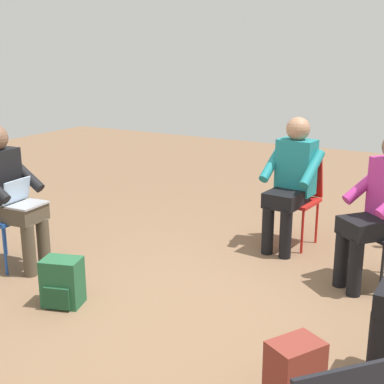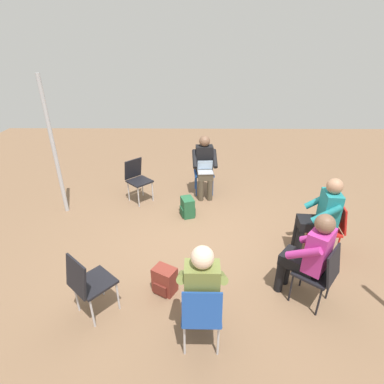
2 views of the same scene
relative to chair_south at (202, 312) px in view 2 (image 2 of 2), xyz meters
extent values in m
plane|color=brown|center=(0.06, 1.77, -0.50)|extent=(14.00, 14.00, 0.00)
cube|color=#1E4799|center=(0.00, 0.07, -0.06)|extent=(0.40, 0.40, 0.03)
cylinder|color=#B7B7BC|center=(-0.17, 0.24, -0.29)|extent=(0.02, 0.02, 0.42)
cylinder|color=#B7B7BC|center=(0.17, 0.24, -0.29)|extent=(0.02, 0.02, 0.42)
cylinder|color=#B7B7BC|center=(-0.17, -0.10, -0.29)|extent=(0.02, 0.02, 0.42)
cylinder|color=#B7B7BC|center=(0.17, -0.10, -0.29)|extent=(0.02, 0.02, 0.42)
cube|color=#1E4799|center=(0.00, -0.12, 0.15)|extent=(0.38, 0.10, 0.40)
cube|color=#1E4799|center=(0.12, 3.62, -0.06)|extent=(0.43, 0.43, 0.03)
cylinder|color=#1E4799|center=(0.30, 3.46, -0.29)|extent=(0.02, 0.02, 0.42)
cylinder|color=#1E4799|center=(-0.04, 3.44, -0.29)|extent=(0.02, 0.02, 0.42)
cylinder|color=#1E4799|center=(0.28, 3.80, -0.29)|extent=(0.02, 0.02, 0.42)
cylinder|color=#1E4799|center=(-0.06, 3.78, -0.29)|extent=(0.02, 0.02, 0.42)
cube|color=#1E4799|center=(0.11, 3.81, 0.15)|extent=(0.39, 0.12, 0.40)
cube|color=black|center=(1.35, 0.65, -0.06)|extent=(0.56, 0.56, 0.03)
cylinder|color=black|center=(1.11, 0.63, -0.29)|extent=(0.02, 0.02, 0.42)
cylinder|color=black|center=(1.33, 0.89, -0.29)|extent=(0.02, 0.02, 0.42)
cylinder|color=black|center=(1.37, 0.41, -0.29)|extent=(0.02, 0.02, 0.42)
cylinder|color=black|center=(1.59, 0.67, -0.29)|extent=(0.02, 0.02, 0.42)
cube|color=black|center=(1.49, 0.53, 0.15)|extent=(0.32, 0.35, 0.40)
cube|color=black|center=(-1.22, 0.47, -0.06)|extent=(0.56, 0.56, 0.03)
cylinder|color=#B7B7BC|center=(-1.23, 0.71, -0.29)|extent=(0.02, 0.02, 0.42)
cylinder|color=#B7B7BC|center=(-0.98, 0.48, -0.29)|extent=(0.02, 0.02, 0.42)
cylinder|color=#B7B7BC|center=(-1.46, 0.45, -0.29)|extent=(0.02, 0.02, 0.42)
cylinder|color=#B7B7BC|center=(-1.20, 0.23, -0.29)|extent=(0.02, 0.02, 0.42)
cube|color=black|center=(-1.34, 0.32, 0.15)|extent=(0.35, 0.32, 0.40)
cube|color=red|center=(1.85, 1.59, -0.06)|extent=(0.44, 0.44, 0.03)
cylinder|color=red|center=(1.66, 1.44, -0.29)|extent=(0.02, 0.02, 0.42)
cylinder|color=red|center=(1.69, 1.78, -0.29)|extent=(0.02, 0.02, 0.42)
cylinder|color=red|center=(2.00, 1.41, -0.29)|extent=(0.02, 0.02, 0.42)
cylinder|color=red|center=(2.03, 1.75, -0.29)|extent=(0.02, 0.02, 0.42)
cube|color=red|center=(2.04, 1.58, 0.15)|extent=(0.13, 0.39, 0.40)
cube|color=black|center=(-1.15, 3.21, -0.06)|extent=(0.57, 0.57, 0.03)
cylinder|color=#B7B7BC|center=(-0.91, 3.21, -0.29)|extent=(0.02, 0.02, 0.42)
cylinder|color=#B7B7BC|center=(-1.15, 2.97, -0.29)|extent=(0.02, 0.02, 0.42)
cylinder|color=#B7B7BC|center=(-1.15, 3.45, -0.29)|extent=(0.02, 0.02, 0.42)
cylinder|color=#B7B7BC|center=(-1.40, 3.21, -0.29)|extent=(0.02, 0.02, 0.42)
cube|color=black|center=(-1.29, 3.35, 0.15)|extent=(0.33, 0.33, 0.40)
cylinder|color=#4C4233|center=(0.23, 3.27, -0.27)|extent=(0.11, 0.11, 0.45)
cylinder|color=#4C4233|center=(0.05, 3.26, -0.27)|extent=(0.11, 0.11, 0.45)
cube|color=#4C4233|center=(0.13, 3.43, 0.01)|extent=(0.33, 0.44, 0.14)
cube|color=black|center=(0.12, 3.62, 0.27)|extent=(0.35, 0.24, 0.52)
sphere|color=brown|center=(0.12, 3.62, 0.63)|extent=(0.22, 0.22, 0.22)
cylinder|color=black|center=(0.33, 3.53, 0.30)|extent=(0.12, 0.40, 0.31)
cylinder|color=black|center=(-0.07, 3.51, 0.30)|extent=(0.12, 0.40, 0.31)
cube|color=#9EA0A5|center=(0.14, 3.32, 0.09)|extent=(0.31, 0.24, 0.02)
cube|color=#B2D1F2|center=(0.13, 3.43, 0.20)|extent=(0.30, 0.07, 0.20)
cylinder|color=black|center=(1.48, 1.54, -0.27)|extent=(0.11, 0.11, 0.45)
cylinder|color=black|center=(1.50, 1.72, -0.27)|extent=(0.11, 0.11, 0.45)
cube|color=black|center=(1.66, 1.61, 0.01)|extent=(0.45, 0.34, 0.14)
cube|color=teal|center=(1.85, 1.59, 0.27)|extent=(0.25, 0.36, 0.52)
sphere|color=#A87A5B|center=(1.85, 1.59, 0.63)|extent=(0.22, 0.22, 0.22)
cylinder|color=teal|center=(1.73, 1.41, 0.30)|extent=(0.40, 0.13, 0.31)
cylinder|color=teal|center=(1.77, 1.80, 0.30)|extent=(0.40, 0.13, 0.31)
cylinder|color=black|center=(1.02, 0.81, -0.27)|extent=(0.11, 0.11, 0.45)
cylinder|color=black|center=(1.13, 0.95, -0.27)|extent=(0.11, 0.11, 0.45)
cube|color=black|center=(1.20, 0.77, 0.01)|extent=(0.51, 0.50, 0.14)
cube|color=#B22D84|center=(1.35, 0.65, 0.27)|extent=(0.39, 0.40, 0.52)
sphere|color=brown|center=(1.35, 0.65, 0.63)|extent=(0.22, 0.22, 0.22)
cylinder|color=#B22D84|center=(1.14, 0.56, 0.30)|extent=(0.36, 0.32, 0.31)
cylinder|color=#B22D84|center=(1.40, 0.87, 0.30)|extent=(0.36, 0.32, 0.31)
cylinder|color=black|center=(-0.09, 0.43, -0.27)|extent=(0.11, 0.11, 0.45)
cylinder|color=black|center=(0.09, 0.43, -0.27)|extent=(0.11, 0.11, 0.45)
cube|color=black|center=(0.00, 0.26, 0.01)|extent=(0.30, 0.42, 0.14)
cube|color=olive|center=(0.00, 0.07, 0.27)|extent=(0.34, 0.22, 0.52)
sphere|color=beige|center=(0.00, 0.07, 0.63)|extent=(0.22, 0.22, 0.22)
cylinder|color=olive|center=(-0.20, 0.18, 0.30)|extent=(0.09, 0.40, 0.31)
cylinder|color=olive|center=(0.20, 0.17, 0.30)|extent=(0.09, 0.40, 0.31)
cube|color=#235B38|center=(-0.20, 2.65, -0.32)|extent=(0.28, 0.33, 0.36)
cube|color=#1C492C|center=(-0.20, 2.65, -0.40)|extent=(0.30, 0.26, 0.16)
cube|color=maroon|center=(-0.45, 0.78, -0.32)|extent=(0.34, 0.31, 0.36)
cube|color=maroon|center=(-0.45, 0.78, -0.40)|extent=(0.29, 0.31, 0.16)
cylinder|color=#B2B2B7|center=(-2.51, 2.82, 0.74)|extent=(0.07, 0.07, 2.46)
camera|label=1|loc=(-2.89, 0.03, 1.36)|focal=50.00mm
camera|label=2|loc=(-0.08, -2.11, 2.42)|focal=28.00mm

